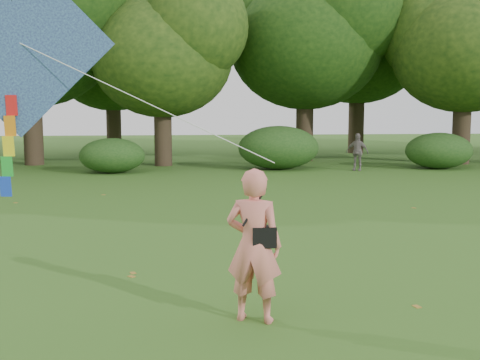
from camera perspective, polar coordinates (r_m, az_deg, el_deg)
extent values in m
plane|color=#265114|center=(8.28, 3.46, -12.04)|extent=(100.00, 100.00, 0.00)
imported|color=#E47A6B|center=(7.55, 1.33, -6.22)|extent=(0.83, 0.69, 1.94)
imported|color=slate|center=(25.90, 11.05, 2.62)|extent=(1.00, 0.75, 1.58)
cube|color=black|center=(7.52, 2.27, -5.38)|extent=(0.30, 0.20, 0.26)
cylinder|color=black|center=(7.42, 1.37, -2.59)|extent=(0.33, 0.14, 0.47)
cube|color=#2634A8|center=(8.21, -20.44, 12.20)|extent=(2.41, 0.33, 2.41)
cube|color=black|center=(8.24, -20.39, 12.19)|extent=(0.14, 0.33, 2.20)
cylinder|color=white|center=(7.59, -9.07, 7.35)|extent=(3.19, 0.68, 1.51)
cube|color=red|center=(8.21, -20.85, 6.63)|extent=(0.14, 0.06, 0.26)
cube|color=orange|center=(8.22, -20.97, 4.82)|extent=(0.14, 0.06, 0.26)
cube|color=yellow|center=(8.24, -21.10, 3.00)|extent=(0.14, 0.06, 0.26)
cube|color=green|center=(8.27, -21.22, 1.20)|extent=(0.14, 0.06, 0.26)
cube|color=blue|center=(8.31, -21.34, -0.59)|extent=(0.14, 0.06, 0.26)
cylinder|color=#3A2D1E|center=(29.51, -19.05, 5.10)|extent=(0.88, 0.88, 3.85)
ellipsoid|color=#1E3F11|center=(29.69, -19.37, 13.08)|extent=(8.00, 8.00, 6.80)
cylinder|color=#3A2D1E|center=(27.75, -7.31, 4.61)|extent=(0.80, 0.80, 3.15)
ellipsoid|color=#1E3F11|center=(27.82, -7.42, 11.48)|extent=(6.40, 6.40, 5.44)
cylinder|color=#3A2D1E|center=(30.39, 6.15, 5.32)|extent=(0.86, 0.86, 3.67)
ellipsoid|color=#1E3F11|center=(30.53, 6.25, 12.71)|extent=(7.60, 7.60, 6.46)
cylinder|color=#3A2D1E|center=(30.30, 20.26, 4.69)|extent=(0.83, 0.83, 3.43)
ellipsoid|color=#1E3F11|center=(30.40, 20.55, 11.46)|extent=(6.80, 6.80, 5.78)
cylinder|color=#3A2D1E|center=(35.43, -11.88, 5.30)|extent=(0.84, 0.84, 3.50)
ellipsoid|color=#1E3F11|center=(35.52, -12.03, 11.23)|extent=(7.00, 7.00, 5.95)
cylinder|color=#3A2D1E|center=(35.74, 10.97, 5.75)|extent=(0.90, 0.90, 4.02)
ellipsoid|color=#1E3F11|center=(35.90, 11.12, 12.40)|extent=(7.80, 7.80, 6.63)
ellipsoid|color=#264919|center=(25.05, -12.03, 2.28)|extent=(2.66, 2.09, 1.42)
ellipsoid|color=#264919|center=(26.04, 3.67, 3.09)|extent=(3.50, 2.75, 1.88)
ellipsoid|color=#264919|center=(27.60, 18.35, 2.66)|extent=(2.94, 2.31, 1.58)
cube|color=olive|center=(8.65, 16.43, -11.44)|extent=(0.10, 0.13, 0.01)
cube|color=olive|center=(16.73, 16.16, -2.56)|extent=(0.14, 0.14, 0.01)
cube|color=olive|center=(18.07, -20.52, -2.04)|extent=(0.14, 0.14, 0.01)
cube|color=olive|center=(18.93, -12.81, -1.37)|extent=(0.12, 0.08, 0.01)
cube|color=olive|center=(9.85, -10.25, -8.99)|extent=(0.14, 0.14, 0.01)
cube|color=olive|center=(10.04, -10.11, -8.67)|extent=(0.12, 0.14, 0.01)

